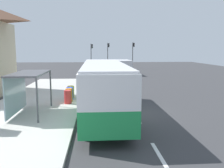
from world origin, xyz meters
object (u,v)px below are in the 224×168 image
(traffic_light_far_side, at_px, (92,52))
(recycling_bin_red, at_px, (68,97))
(bus, at_px, (104,86))
(recycling_bin_blue, at_px, (70,93))
(white_van, at_px, (124,66))
(sedan_near, at_px, (117,64))
(recycling_bin_yellow, at_px, (71,92))
(traffic_light_near_side, at_px, (133,51))
(bus_shelter, at_px, (25,82))
(traffic_light_median, at_px, (108,51))
(recycling_bin_orange, at_px, (69,95))

(traffic_light_far_side, bearing_deg, recycling_bin_red, -91.88)
(bus, relative_size, recycling_bin_blue, 11.61)
(white_van, height_order, recycling_bin_blue, white_van)
(sedan_near, bearing_deg, recycling_bin_yellow, -101.10)
(recycling_bin_blue, height_order, recycling_bin_yellow, same)
(recycling_bin_red, xyz_separation_m, traffic_light_near_side, (9.70, 32.75, 2.90))
(bus_shelter, bearing_deg, bus, 0.95)
(bus, relative_size, white_van, 2.08)
(traffic_light_median, bearing_deg, traffic_light_near_side, -17.42)
(traffic_light_median, xyz_separation_m, bus_shelter, (-6.81, -36.98, -1.42))
(recycling_bin_orange, relative_size, traffic_light_median, 0.18)
(sedan_near, relative_size, recycling_bin_blue, 4.65)
(traffic_light_median, bearing_deg, white_van, -82.22)
(traffic_light_median, bearing_deg, recycling_bin_orange, -97.78)
(white_van, xyz_separation_m, sedan_near, (0.10, 14.09, -0.55))
(recycling_bin_blue, height_order, traffic_light_far_side, traffic_light_far_side)
(recycling_bin_blue, bearing_deg, traffic_light_far_side, 88.04)
(recycling_bin_red, distance_m, recycling_bin_orange, 0.70)
(traffic_light_near_side, bearing_deg, traffic_light_far_side, 174.68)
(white_van, bearing_deg, traffic_light_far_side, 113.15)
(sedan_near, distance_m, bus_shelter, 38.88)
(recycling_bin_yellow, xyz_separation_m, traffic_light_median, (4.60, 32.25, 2.86))
(traffic_light_far_side, distance_m, traffic_light_median, 3.59)
(traffic_light_median, bearing_deg, recycling_bin_blue, -97.94)
(recycling_bin_blue, xyz_separation_m, bus_shelter, (-2.21, -4.03, 1.44))
(recycling_bin_red, height_order, traffic_light_near_side, traffic_light_near_side)
(white_van, height_order, sedan_near, white_van)
(bus, relative_size, sedan_near, 2.50)
(recycling_bin_orange, distance_m, recycling_bin_yellow, 1.40)
(traffic_light_near_side, relative_size, traffic_light_median, 1.01)
(recycling_bin_yellow, bearing_deg, white_van, 71.43)
(recycling_bin_orange, height_order, traffic_light_near_side, traffic_light_near_side)
(recycling_bin_red, distance_m, recycling_bin_blue, 1.40)
(white_van, height_order, bus_shelter, bus_shelter)
(traffic_light_near_side, xyz_separation_m, traffic_light_far_side, (-8.60, 0.80, -0.17))
(sedan_near, relative_size, bus_shelter, 1.10)
(recycling_bin_orange, bearing_deg, recycling_bin_blue, 90.00)
(recycling_bin_yellow, height_order, traffic_light_far_side, traffic_light_far_side)
(white_van, distance_m, traffic_light_near_side, 12.26)
(traffic_light_near_side, distance_m, traffic_light_far_side, 8.64)
(recycling_bin_yellow, distance_m, traffic_light_median, 32.70)
(recycling_bin_orange, bearing_deg, bus, -52.56)
(traffic_light_far_side, bearing_deg, bus, -87.80)
(sedan_near, bearing_deg, traffic_light_far_side, -162.66)
(traffic_light_far_side, bearing_deg, traffic_light_median, 12.88)
(traffic_light_near_side, bearing_deg, recycling_bin_yellow, -107.55)
(recycling_bin_blue, bearing_deg, sedan_near, 79.13)
(recycling_bin_blue, xyz_separation_m, traffic_light_far_side, (1.10, 32.15, 2.73))
(white_van, relative_size, recycling_bin_blue, 5.57)
(recycling_bin_blue, distance_m, traffic_light_far_side, 32.29)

